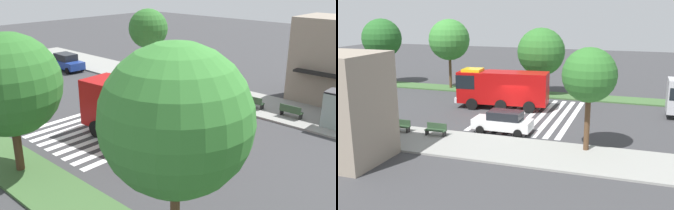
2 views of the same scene
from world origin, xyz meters
The scene contains 12 objects.
ground_plane centered at (0.00, 0.00, 0.00)m, with size 120.00×120.00×0.00m, color #38383A.
sidewalk centered at (0.00, 9.51, 0.07)m, with size 60.00×5.07×0.14m, color gray.
median_strip centered at (0.00, -8.47, 0.07)m, with size 60.00×3.00×0.14m, color #3D6033.
crosswalk centered at (-1.69, 0.00, 0.01)m, with size 7.65×12.55×0.01m.
fire_truck centered at (1.86, -1.46, 2.04)m, with size 8.88×3.40×3.71m.
parked_car_west centered at (-17.87, 5.78, 0.91)m, with size 4.30×2.11×1.79m.
parked_car_mid centered at (-1.00, 5.77, 0.88)m, with size 4.53×2.02×1.71m.
bench_near_shelter centered at (6.40, 8.42, 0.59)m, with size 1.60×0.50×0.90m.
bench_west_of_shelter centered at (3.34, 8.42, 0.59)m, with size 1.60×0.50×0.90m.
sidewalk_tree_far_west centered at (-7.59, 7.97, 5.13)m, with size 3.54×3.54×6.79m.
median_tree_far_west centered at (-0.37, -8.47, 4.73)m, with size 5.14×5.14×7.17m.
median_tree_west centered at (10.53, -8.47, 5.75)m, with size 4.71×4.71×7.98m.
Camera 1 is at (17.68, -16.45, 9.89)m, focal length 41.39 mm.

